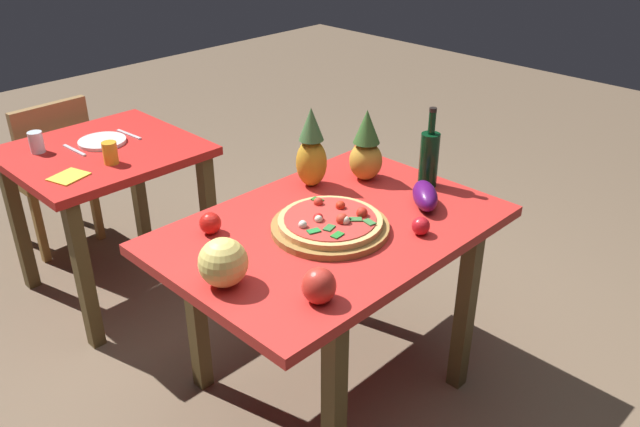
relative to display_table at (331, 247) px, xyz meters
name	(u,v)px	position (x,y,z in m)	size (l,w,h in m)	color
ground_plane	(330,383)	(0.00, 0.00, -0.66)	(10.00, 10.00, 0.00)	brown
display_table	(331,247)	(0.00, 0.00, 0.00)	(1.23, 0.84, 0.75)	brown
background_table	(106,174)	(-0.22, 1.26, -0.04)	(0.81, 0.76, 0.75)	brown
dining_chair	(51,166)	(-0.24, 1.86, -0.18)	(0.41, 0.41, 0.85)	olive
pizza_board	(330,227)	(-0.04, -0.03, 0.11)	(0.42, 0.42, 0.03)	olive
pizza	(331,221)	(-0.03, -0.03, 0.14)	(0.37, 0.37, 0.06)	tan
wine_bottle	(429,158)	(0.51, -0.05, 0.22)	(0.08, 0.08, 0.33)	black
pineapple_left	(311,151)	(0.18, 0.29, 0.24)	(0.12, 0.12, 0.33)	#BF8A22
pineapple_right	(366,149)	(0.38, 0.17, 0.23)	(0.14, 0.14, 0.30)	#BF8D2E
melon	(223,263)	(-0.51, -0.03, 0.17)	(0.16, 0.16, 0.16)	#EDD56C
bell_pepper	(319,286)	(-0.36, -0.30, 0.15)	(0.10, 0.10, 0.11)	red
eggplant	(425,196)	(0.35, -0.15, 0.14)	(0.20, 0.09, 0.09)	#490F57
tomato_by_bottle	(362,149)	(0.54, 0.33, 0.13)	(0.08, 0.08, 0.08)	red
tomato_at_corner	(210,223)	(-0.34, 0.26, 0.13)	(0.08, 0.08, 0.08)	red
tomato_beside_pepper	(421,226)	(0.17, -0.27, 0.13)	(0.06, 0.06, 0.06)	red
drinking_glass_juice	(110,153)	(-0.28, 1.07, 0.14)	(0.06, 0.06, 0.10)	gold
drinking_glass_water	(36,142)	(-0.45, 1.42, 0.14)	(0.06, 0.06, 0.10)	silver
dinner_plate	(102,141)	(-0.19, 1.31, 0.10)	(0.22, 0.22, 0.02)	white
fork_utensil	(74,150)	(-0.33, 1.31, 0.10)	(0.02, 0.18, 0.01)	silver
knife_utensil	(129,134)	(-0.05, 1.31, 0.10)	(0.02, 0.18, 0.01)	silver
napkin_folded	(69,177)	(-0.48, 1.06, 0.10)	(0.14, 0.12, 0.01)	yellow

